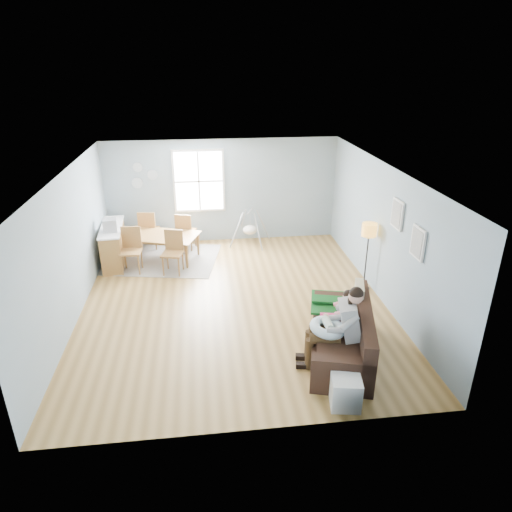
{
  "coord_description": "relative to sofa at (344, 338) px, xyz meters",
  "views": [
    {
      "loc": [
        -0.56,
        -8.12,
        4.57
      ],
      "look_at": [
        0.45,
        -0.01,
        1.0
      ],
      "focal_mm": 32.0,
      "sensor_mm": 36.0,
      "label": 1
    }
  ],
  "objects": [
    {
      "name": "sofa",
      "position": [
        0.0,
        0.0,
        0.0
      ],
      "size": [
        1.46,
        2.33,
        0.88
      ],
      "color": "black",
      "rests_on": "room"
    },
    {
      "name": "chair_se",
      "position": [
        -2.93,
        3.61,
        0.26
      ],
      "size": [
        0.54,
        0.54,
        0.99
      ],
      "color": "olive",
      "rests_on": "rug"
    },
    {
      "name": "pictures",
      "position": [
        1.29,
        0.94,
        1.54
      ],
      "size": [
        0.05,
        1.34,
        0.74
      ],
      "color": "silver",
      "rests_on": "room"
    },
    {
      "name": "wall_plates",
      "position": [
        -3.68,
        5.46,
        1.52
      ],
      "size": [
        0.67,
        0.02,
        0.66
      ],
      "color": "#8FA0AC",
      "rests_on": "room"
    },
    {
      "name": "infant",
      "position": [
        -0.37,
        -0.18,
        0.45
      ],
      "size": [
        0.14,
        0.38,
        0.14
      ],
      "color": "silver",
      "rests_on": "nursing_pillow"
    },
    {
      "name": "chair_ne",
      "position": [
        -2.69,
        4.9,
        0.25
      ],
      "size": [
        0.55,
        0.55,
        0.98
      ],
      "color": "olive",
      "rests_on": "rug"
    },
    {
      "name": "father",
      "position": [
        -0.21,
        -0.26,
        0.44
      ],
      "size": [
        1.04,
        0.57,
        1.41
      ],
      "color": "#979799",
      "rests_on": "sofa"
    },
    {
      "name": "beige_pillow",
      "position": [
        0.37,
        0.49,
        0.48
      ],
      "size": [
        0.28,
        0.52,
        0.5
      ],
      "primitive_type": "cube",
      "rotation": [
        0.0,
        0.0,
        -0.3
      ],
      "color": "tan",
      "rests_on": "sofa"
    },
    {
      "name": "monitor",
      "position": [
        -4.34,
        4.0,
        0.75
      ],
      "size": [
        0.34,
        0.33,
        0.29
      ],
      "color": "#A6A6AA",
      "rests_on": "counter"
    },
    {
      "name": "toddler",
      "position": [
        -0.02,
        0.22,
        0.43
      ],
      "size": [
        0.58,
        0.36,
        0.87
      ],
      "color": "white",
      "rests_on": "sofa"
    },
    {
      "name": "baby_swing",
      "position": [
        -1.0,
        5.09,
        0.1
      ],
      "size": [
        1.15,
        1.16,
        0.91
      ],
      "color": "#A6A6AA",
      "rests_on": "room"
    },
    {
      "name": "green_throw",
      "position": [
        0.11,
        0.72,
        0.25
      ],
      "size": [
        1.17,
        1.08,
        0.04
      ],
      "primitive_type": "cube",
      "rotation": [
        0.0,
        0.0,
        -0.26
      ],
      "color": "#13531B",
      "rests_on": "sofa"
    },
    {
      "name": "chair_nw",
      "position": [
        -3.62,
        5.07,
        0.28
      ],
      "size": [
        0.52,
        0.52,
        1.02
      ],
      "color": "olive",
      "rests_on": "rug"
    },
    {
      "name": "nursing_pillow",
      "position": [
        -0.37,
        -0.22,
        0.37
      ],
      "size": [
        0.69,
        0.68,
        0.23
      ],
      "primitive_type": "torus",
      "rotation": [
        0.0,
        0.14,
        -0.21
      ],
      "color": "#CBEFFE",
      "rests_on": "father"
    },
    {
      "name": "counter",
      "position": [
        -4.38,
        4.31,
        0.15
      ],
      "size": [
        0.61,
        1.67,
        0.92
      ],
      "color": "brown",
      "rests_on": "room"
    },
    {
      "name": "room",
      "position": [
        -1.68,
        1.99,
        2.11
      ],
      "size": [
        8.4,
        9.4,
        3.9
      ],
      "color": "olive"
    },
    {
      "name": "rug",
      "position": [
        -3.28,
        4.34,
        -0.3
      ],
      "size": [
        3.0,
        2.5,
        0.01
      ],
      "primitive_type": "cube",
      "rotation": [
        0.0,
        0.0,
        -0.19
      ],
      "color": "gray",
      "rests_on": "room"
    },
    {
      "name": "chair_sw",
      "position": [
        -3.88,
        3.8,
        0.29
      ],
      "size": [
        0.5,
        0.5,
        1.04
      ],
      "color": "olive",
      "rests_on": "rug"
    },
    {
      "name": "window",
      "position": [
        -2.28,
        5.45,
        1.34
      ],
      "size": [
        1.32,
        0.08,
        1.62
      ],
      "color": "silver",
      "rests_on": "room"
    },
    {
      "name": "dining_table",
      "position": [
        -3.28,
        4.34,
        0.0
      ],
      "size": [
        2.02,
        1.53,
        0.63
      ],
      "primitive_type": "imported",
      "rotation": [
        0.0,
        0.0,
        -0.33
      ],
      "color": "brown",
      "rests_on": "rug"
    },
    {
      "name": "storage_cube",
      "position": [
        -0.36,
        -1.21,
        -0.08
      ],
      "size": [
        0.47,
        0.43,
        0.46
      ],
      "color": "white",
      "rests_on": "room"
    },
    {
      "name": "floor_lamp",
      "position": [
        1.12,
        2.21,
        0.92
      ],
      "size": [
        0.3,
        0.3,
        1.49
      ],
      "color": "black",
      "rests_on": "room"
    }
  ]
}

